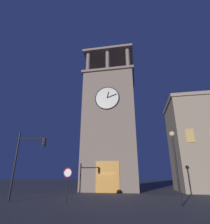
{
  "coord_description": "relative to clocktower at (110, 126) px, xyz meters",
  "views": [
    {
      "loc": [
        -4.26,
        25.55,
        2.02
      ],
      "look_at": [
        0.66,
        -2.26,
        12.4
      ],
      "focal_mm": 28.12,
      "sensor_mm": 36.0,
      "label": 1
    }
  ],
  "objects": [
    {
      "name": "clocktower",
      "position": [
        0.0,
        0.0,
        0.0
      ],
      "size": [
        8.78,
        7.03,
        25.35
      ],
      "color": "gray",
      "rests_on": "ground_plane"
    },
    {
      "name": "traffic_signal_near",
      "position": [
        6.13,
        12.87,
        -6.12
      ],
      "size": [
        2.83,
        0.41,
        5.94
      ],
      "color": "black",
      "rests_on": "ground_plane"
    },
    {
      "name": "no_horn_sign",
      "position": [
        1.74,
        13.13,
        -7.83
      ],
      "size": [
        0.78,
        0.14,
        2.69
      ],
      "color": "black",
      "rests_on": "ground_plane"
    },
    {
      "name": "ground_plane",
      "position": [
        0.26,
        2.23,
        -9.94
      ],
      "size": [
        200.0,
        200.0,
        0.0
      ],
      "primitive_type": "plane",
      "color": "#424247"
    },
    {
      "name": "street_lamp",
      "position": [
        -6.96,
        12.96,
        -6.13
      ],
      "size": [
        0.44,
        0.44,
        5.5
      ],
      "color": "black",
      "rests_on": "ground_plane"
    }
  ]
}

